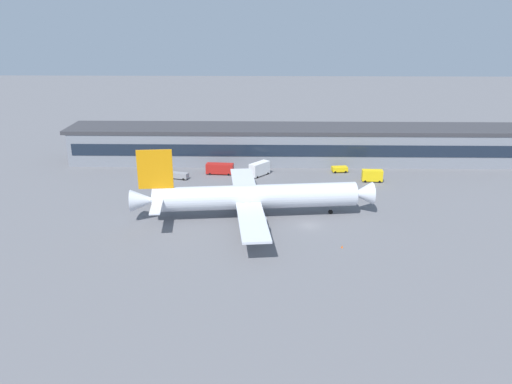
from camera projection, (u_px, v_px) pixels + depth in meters
name	position (u px, v px, depth m)	size (l,w,h in m)	color
ground_plane	(309.00, 225.00, 120.68)	(600.00, 600.00, 0.00)	slate
terminal_building	(297.00, 144.00, 171.01)	(151.87, 17.37, 11.73)	gray
airliner	(252.00, 197.00, 124.05)	(59.24, 50.61, 17.50)	silver
stair_truck	(372.00, 175.00, 151.21)	(6.11, 2.70, 3.55)	yellow
pushback_tractor	(340.00, 169.00, 160.58)	(5.10, 3.21, 1.75)	yellow
fuel_truck	(219.00, 168.00, 158.26)	(8.60, 3.49, 3.35)	red
belt_loader	(178.00, 175.00, 153.96)	(6.70, 3.77, 1.95)	gray
catering_truck	(259.00, 169.00, 156.56)	(6.54, 7.24, 4.15)	white
traffic_cone_0	(342.00, 247.00, 108.99)	(0.46, 0.46, 0.57)	#F2590C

